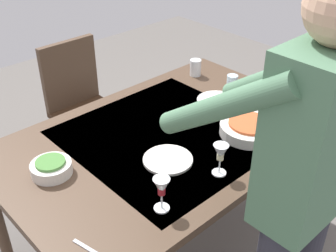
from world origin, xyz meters
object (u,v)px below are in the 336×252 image
Objects in this scene: dining_table at (168,144)px; side_bowl_salad at (51,167)px; person_server at (299,189)px; water_cup_near_left at (296,106)px; chair_near at (81,100)px; wine_glass_left at (162,188)px; water_cup_near_right at (232,82)px; dinner_plate_near at (217,101)px; dinner_plate_far at (168,160)px; wine_bottle at (306,113)px; serving_bowl_pasta at (250,128)px; water_cup_far_left at (195,68)px; wine_glass_right at (221,154)px.

side_bowl_salad reaches higher than dining_table.
water_cup_near_left is (-0.78, -0.48, -0.18)m from person_server.
chair_near is 1.41m from wine_glass_left.
water_cup_near_right is 0.49× the size of side_bowl_salad.
water_cup_near_right is (-0.57, 0.82, 0.24)m from chair_near.
water_cup_near_right is at bearing -170.25° from dining_table.
dinner_plate_far is (0.59, 0.22, 0.00)m from dinner_plate_near.
wine_bottle is at bearing 152.90° from side_bowl_salad.
person_server is (0.21, 1.73, 0.43)m from chair_near.
person_server is 1.07m from dinner_plate_near.
person_server is 1.04m from side_bowl_salad.
water_cup_near_left is at bearing -177.26° from wine_glass_left.
serving_bowl_pasta is (0.32, 0.38, -0.01)m from water_cup_near_right.
chair_near is at bearing -96.77° from person_server.
dinner_plate_near is (-0.82, -0.44, -0.10)m from wine_glass_left.
chair_near is 8.36× the size of water_cup_near_left.
person_server is at bearing 55.78° from dinner_plate_near.
side_bowl_salad is at bearing -67.50° from wine_glass_left.
serving_bowl_pasta is at bearing -130.49° from person_server.
chair_near is at bearing -44.39° from water_cup_far_left.
dinner_plate_far is at bearing 19.05° from water_cup_near_right.
wine_bottle is 0.99× the size of serving_bowl_pasta.
chair_near is at bearing -55.14° from water_cup_near_right.
dinner_plate_near and dinner_plate_far have the same top height.
dinner_plate_near is (0.08, -0.51, -0.10)m from wine_bottle.
dinner_plate_far is at bearing 20.55° from dinner_plate_near.
wine_glass_left is at bearing 2.74° from water_cup_near_left.
serving_bowl_pasta is (0.21, -0.17, -0.08)m from wine_bottle.
wine_glass_left is (0.23, -0.43, -0.13)m from person_server.
chair_near is 0.80m from water_cup_far_left.
wine_glass_left is 1.02m from water_cup_near_left.
wine_bottle is 0.18m from water_cup_near_left.
wine_bottle is at bearing 139.15° from dining_table.
dinner_plate_far is (-0.44, 0.28, -0.03)m from side_bowl_salad.
water_cup_near_right is at bearing 94.68° from water_cup_far_left.
wine_glass_left reaches higher than water_cup_near_left.
wine_glass_right is 0.50× the size of serving_bowl_pasta.
wine_glass_left is at bearing 112.50° from side_bowl_salad.
person_server is 1.21m from water_cup_near_right.
person_server is 5.63× the size of serving_bowl_pasta.
chair_near is 0.97m from dinner_plate_near.
water_cup_far_left is at bearing -142.15° from wine_glass_left.
dinner_plate_far is (0.75, 0.55, -0.05)m from water_cup_far_left.
water_cup_near_left reaches higher than water_cup_near_right.
chair_near reaches higher than water_cup_far_left.
wine_glass_right reaches higher than dinner_plate_far.
dinner_plate_far is at bearing -89.95° from person_server.
wine_glass_left and wine_glass_right have the same top height.
chair_near reaches higher than serving_bowl_pasta.
wine_glass_right is (0.10, 1.31, 0.30)m from chair_near.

